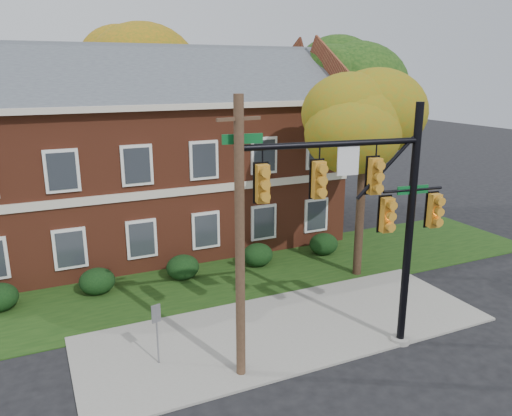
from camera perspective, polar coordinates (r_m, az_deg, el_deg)
name	(u,v)px	position (r m, az deg, el deg)	size (l,w,h in m)	color
ground	(303,344)	(16.83, 5.36, -15.17)	(120.00, 120.00, 0.00)	black
sidewalk	(288,329)	(17.57, 3.69, -13.58)	(14.00, 5.00, 0.08)	gray
grass_strip	(233,276)	(21.65, -2.66, -7.81)	(30.00, 6.00, 0.04)	#193811
apartment_building	(148,146)	(25.26, -12.22, 6.96)	(18.80, 8.80, 9.74)	brown
hedge_left	(97,281)	(20.86, -17.71, -7.98)	(1.40, 1.26, 1.05)	black
hedge_center	(183,267)	(21.47, -8.37, -6.71)	(1.40, 1.26, 1.05)	black
hedge_right	(258,255)	(22.61, 0.19, -5.38)	(1.40, 1.26, 1.05)	black
hedge_far_right	(324,244)	(24.20, 7.74, -4.10)	(1.40, 1.26, 1.05)	black
tree_near_right	(372,120)	(20.74, 13.13, 9.82)	(4.50, 4.25, 8.58)	black
tree_right_rear	(335,78)	(30.32, 9.03, 14.41)	(6.30, 5.95, 10.62)	black
tree_far_rear	(137,66)	(32.96, -13.42, 15.51)	(6.84, 6.46, 11.52)	black
traffic_signal	(371,204)	(14.98, 13.01, 0.43)	(6.86, 1.14, 7.70)	gray
utility_pole	(240,243)	(13.47, -1.86, -4.06)	(1.25, 0.29, 8.00)	#432F1F
sign_post	(157,325)	(15.32, -11.28, -12.94)	(0.29, 0.11, 1.98)	slate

